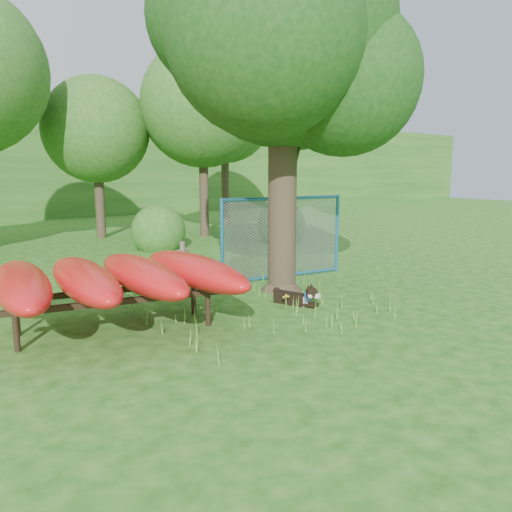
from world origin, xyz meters
TOP-DOWN VIEW (x-y plane):
  - ground at (0.00, 0.00)m, footprint 80.00×80.00m
  - oak_tree at (1.46, 2.03)m, footprint 5.66×5.23m
  - wooden_post at (-0.51, 2.74)m, footprint 0.32×0.16m
  - kayak_rack at (-2.47, 1.46)m, footprint 3.70×3.97m
  - husky_dog at (0.97, 0.86)m, footprint 0.52×1.02m
  - fence_section at (2.36, 2.97)m, footprint 3.37×0.49m
  - wildflower_clump at (0.64, 0.83)m, footprint 0.12×0.11m
  - bg_tree_c at (1.50, 13.00)m, footprint 4.00×4.00m
  - bg_tree_d at (5.00, 11.00)m, footprint 4.80×4.80m
  - bg_tree_e at (8.00, 14.00)m, footprint 4.60×4.60m
  - shrub_right at (6.50, 8.00)m, footprint 1.80×1.80m
  - shrub_mid at (2.00, 9.00)m, footprint 1.80×1.80m

SIDE VIEW (x-z plane):
  - ground at x=0.00m, z-range 0.00..0.00m
  - shrub_right at x=6.50m, z-range -0.90..0.90m
  - shrub_mid at x=2.00m, z-range -0.90..0.90m
  - husky_dog at x=0.97m, z-range -0.07..0.40m
  - wildflower_clump at x=0.64m, z-range 0.08..0.34m
  - wooden_post at x=-0.51m, z-range 0.03..1.19m
  - kayak_rack at x=-2.47m, z-range 0.31..1.47m
  - fence_section at x=2.36m, z-range -0.66..2.64m
  - bg_tree_c at x=1.50m, z-range 1.05..7.17m
  - oak_tree at x=1.46m, z-range 1.27..8.88m
  - bg_tree_d at x=5.00m, z-range 1.33..8.83m
  - bg_tree_e at x=8.00m, z-range 1.46..9.01m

